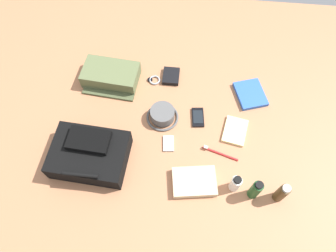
% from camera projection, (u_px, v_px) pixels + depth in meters
% --- Properties ---
extents(ground_plane, '(2.64, 2.02, 0.02)m').
position_uv_depth(ground_plane, '(168.00, 131.00, 1.59)').
color(ground_plane, '#A36A47').
rests_on(ground_plane, ground).
extents(backpack, '(0.37, 0.28, 0.13)m').
position_uv_depth(backpack, '(90.00, 154.00, 1.46)').
color(backpack, black).
rests_on(backpack, ground_plane).
extents(toiletry_pouch, '(0.31, 0.23, 0.08)m').
position_uv_depth(toiletry_pouch, '(111.00, 76.00, 1.69)').
color(toiletry_pouch, '#56603D').
rests_on(toiletry_pouch, ground_plane).
extents(bucket_hat, '(0.17, 0.17, 0.07)m').
position_uv_depth(bucket_hat, '(162.00, 115.00, 1.59)').
color(bucket_hat, '#525252').
rests_on(bucket_hat, ground_plane).
extents(cologne_bottle, '(0.05, 0.05, 0.14)m').
position_uv_depth(cologne_bottle, '(282.00, 193.00, 1.36)').
color(cologne_bottle, '#473319').
rests_on(cologne_bottle, ground_plane).
extents(shampoo_bottle, '(0.05, 0.05, 0.14)m').
position_uv_depth(shampoo_bottle, '(255.00, 190.00, 1.36)').
color(shampoo_bottle, '#19471E').
rests_on(shampoo_bottle, ground_plane).
extents(toothpaste_tube, '(0.05, 0.05, 0.11)m').
position_uv_depth(toothpaste_tube, '(236.00, 183.00, 1.39)').
color(toothpaste_tube, white).
rests_on(toothpaste_tube, ground_plane).
extents(paperback_novel, '(0.19, 0.21, 0.02)m').
position_uv_depth(paperback_novel, '(250.00, 94.00, 1.67)').
color(paperback_novel, blue).
rests_on(paperback_novel, ground_plane).
extents(cell_phone, '(0.07, 0.12, 0.01)m').
position_uv_depth(cell_phone, '(198.00, 117.00, 1.60)').
color(cell_phone, black).
rests_on(cell_phone, ground_plane).
extents(media_player, '(0.06, 0.09, 0.01)m').
position_uv_depth(media_player, '(168.00, 143.00, 1.54)').
color(media_player, '#B7B7BC').
rests_on(media_player, ground_plane).
extents(wristwatch, '(0.07, 0.06, 0.01)m').
position_uv_depth(wristwatch, '(154.00, 80.00, 1.72)').
color(wristwatch, '#99999E').
rests_on(wristwatch, ground_plane).
extents(toothbrush, '(0.18, 0.06, 0.02)m').
position_uv_depth(toothbrush, '(218.00, 153.00, 1.51)').
color(toothbrush, red).
rests_on(toothbrush, ground_plane).
extents(wallet, '(0.09, 0.11, 0.02)m').
position_uv_depth(wallet, '(171.00, 76.00, 1.72)').
color(wallet, black).
rests_on(wallet, ground_plane).
extents(notepad, '(0.14, 0.17, 0.02)m').
position_uv_depth(notepad, '(235.00, 131.00, 1.57)').
color(notepad, beige).
rests_on(notepad, ground_plane).
extents(folded_towel, '(0.22, 0.17, 0.04)m').
position_uv_depth(folded_towel, '(194.00, 182.00, 1.43)').
color(folded_towel, '#C6B289').
rests_on(folded_towel, ground_plane).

